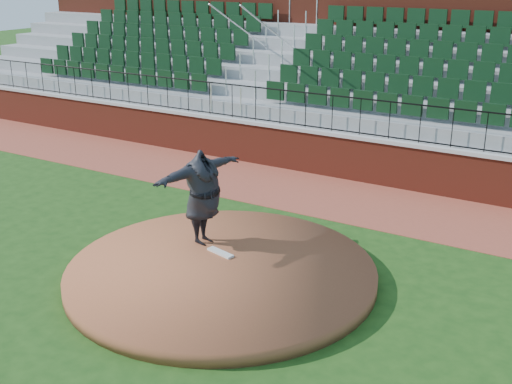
% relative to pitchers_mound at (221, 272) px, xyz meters
% --- Properties ---
extents(ground, '(90.00, 90.00, 0.00)m').
position_rel_pitchers_mound_xyz_m(ground, '(-0.10, -0.05, -0.12)').
color(ground, '#1A3F12').
rests_on(ground, ground).
extents(warning_track, '(34.00, 3.20, 0.01)m').
position_rel_pitchers_mound_xyz_m(warning_track, '(-0.10, 5.35, -0.12)').
color(warning_track, brown).
rests_on(warning_track, ground).
extents(field_wall, '(34.00, 0.35, 1.20)m').
position_rel_pitchers_mound_xyz_m(field_wall, '(-0.10, 6.95, 0.47)').
color(field_wall, maroon).
rests_on(field_wall, ground).
extents(wall_cap, '(34.00, 0.45, 0.10)m').
position_rel_pitchers_mound_xyz_m(wall_cap, '(-0.10, 6.95, 1.12)').
color(wall_cap, '#B7B7B7').
rests_on(wall_cap, field_wall).
extents(wall_railing, '(34.00, 0.05, 1.00)m').
position_rel_pitchers_mound_xyz_m(wall_railing, '(-0.10, 6.95, 1.67)').
color(wall_railing, black).
rests_on(wall_railing, wall_cap).
extents(seating_stands, '(34.00, 5.10, 4.60)m').
position_rel_pitchers_mound_xyz_m(seating_stands, '(-0.10, 9.68, 2.18)').
color(seating_stands, gray).
rests_on(seating_stands, ground).
extents(concourse_wall, '(34.00, 0.50, 5.50)m').
position_rel_pitchers_mound_xyz_m(concourse_wall, '(-0.10, 12.48, 2.62)').
color(concourse_wall, maroon).
rests_on(concourse_wall, ground).
extents(pitchers_mound, '(5.92, 5.92, 0.25)m').
position_rel_pitchers_mound_xyz_m(pitchers_mound, '(0.00, 0.00, 0.00)').
color(pitchers_mound, brown).
rests_on(pitchers_mound, ground).
extents(pitching_rubber, '(0.65, 0.31, 0.04)m').
position_rel_pitchers_mound_xyz_m(pitching_rubber, '(-0.34, 0.47, 0.15)').
color(pitching_rubber, silver).
rests_on(pitching_rubber, pitchers_mound).
extents(pitcher, '(0.96, 2.51, 1.99)m').
position_rel_pitchers_mound_xyz_m(pitcher, '(-0.93, 0.75, 1.12)').
color(pitcher, black).
rests_on(pitcher, pitchers_mound).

